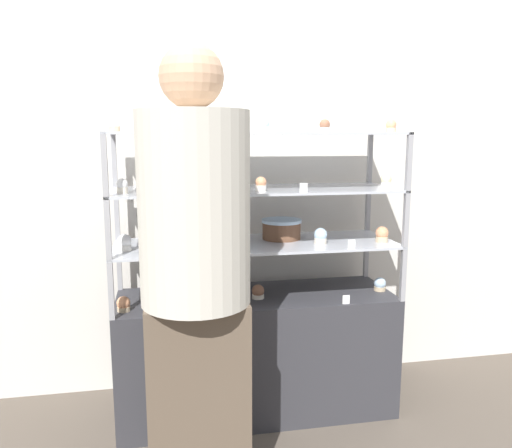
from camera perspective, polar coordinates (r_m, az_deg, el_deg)
The scene contains 28 objects.
ground_plane at distance 2.86m, azimuth 0.00°, elevation -20.28°, with size 20.00×20.00×0.00m, color brown.
back_wall at distance 2.86m, azimuth -1.45°, elevation 7.14°, with size 8.00×0.05×2.60m.
display_base at distance 2.71m, azimuth 0.00°, elevation -14.48°, with size 1.42×0.48×0.63m.
display_riser_lower at distance 2.53m, azimuth 0.00°, elevation -2.50°, with size 1.42×0.48×0.28m.
display_riser_middle at distance 2.49m, azimuth 0.00°, elevation 3.72°, with size 1.42×0.48×0.28m.
display_riser_upper at distance 2.47m, azimuth 0.00°, elevation 10.07°, with size 1.42×0.48×0.28m.
layer_cake_centerpiece at distance 2.62m, azimuth 2.93°, elevation -0.57°, with size 0.21×0.21×0.10m.
sheet_cake_frosted at distance 2.42m, azimuth -4.81°, elevation 4.74°, with size 0.23×0.17×0.07m.
cupcake_0 at distance 2.44m, azimuth -14.91°, elevation -8.86°, with size 0.06×0.06×0.07m.
cupcake_1 at distance 2.54m, azimuth 0.19°, elevation -7.79°, with size 0.06×0.06×0.07m.
cupcake_2 at distance 2.74m, azimuth 13.97°, elevation -6.73°, with size 0.06×0.06×0.07m.
price_tag_0 at distance 2.50m, azimuth 10.26°, elevation -8.49°, with size 0.04×0.00×0.04m.
cupcake_3 at distance 2.42m, azimuth -14.80°, elevation -2.12°, with size 0.07×0.07×0.08m.
cupcake_4 at distance 2.39m, azimuth -6.91°, elevation -1.97°, with size 0.07×0.07×0.08m.
cupcake_5 at distance 2.52m, azimuth 7.38°, elevation -1.40°, with size 0.07×0.07×0.08m.
cupcake_6 at distance 2.62m, azimuth 14.20°, elevation -1.18°, with size 0.07×0.07×0.08m.
price_tag_1 at distance 2.43m, azimuth 10.87°, elevation -2.28°, with size 0.04×0.00×0.04m.
cupcake_7 at distance 2.34m, azimuth -15.06°, elevation 4.20°, with size 0.05×0.05×0.07m.
cupcake_8 at distance 2.36m, azimuth 0.54°, elevation 4.58°, with size 0.05×0.05×0.07m.
cupcake_9 at distance 2.62m, azimuth 14.64°, elevation 4.79°, with size 0.05×0.05×0.07m.
price_tag_2 at distance 2.31m, azimuth 5.46°, elevation 4.14°, with size 0.04×0.00×0.04m.
cupcake_10 at distance 2.33m, azimuth -15.88°, elevation 10.83°, with size 0.05×0.05×0.06m.
cupcake_11 at distance 2.39m, azimuth -7.97°, elevation 11.06°, with size 0.05×0.05×0.06m.
cupcake_12 at distance 2.36m, azimuth 0.89°, elevation 11.18°, with size 0.05×0.05×0.06m.
cupcake_13 at distance 2.45m, azimuth 7.86°, elevation 11.03°, with size 0.05×0.05×0.06m.
cupcake_14 at distance 2.57m, azimuth 15.18°, elevation 10.73°, with size 0.05×0.05×0.06m.
price_tag_3 at distance 2.25m, azimuth -0.22°, elevation 11.06°, with size 0.04×0.00×0.04m.
customer_figure at distance 1.89m, azimuth -6.92°, elevation -5.27°, with size 0.41×0.41×1.76m.
Camera 1 is at (-0.46, -2.43, 1.43)m, focal length 35.00 mm.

